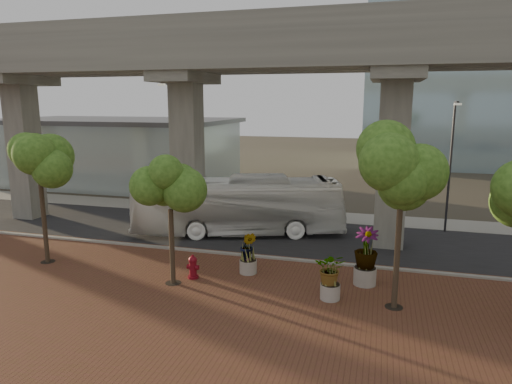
# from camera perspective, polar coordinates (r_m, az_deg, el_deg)

# --- Properties ---
(ground) EXTENTS (160.00, 160.00, 0.00)m
(ground) POSITION_cam_1_polar(r_m,az_deg,el_deg) (25.45, 2.40, -6.92)
(ground) COLOR #3B372A
(ground) RESTS_ON ground
(brick_plaza) EXTENTS (70.00, 13.00, 0.06)m
(brick_plaza) POSITION_cam_1_polar(r_m,az_deg,el_deg) (18.28, -3.54, -14.36)
(brick_plaza) COLOR brown
(brick_plaza) RESTS_ON ground
(asphalt_road) EXTENTS (90.00, 8.00, 0.04)m
(asphalt_road) POSITION_cam_1_polar(r_m,az_deg,el_deg) (27.30, 3.37, -5.62)
(asphalt_road) COLOR black
(asphalt_road) RESTS_ON ground
(curb_strip) EXTENTS (70.00, 0.25, 0.16)m
(curb_strip) POSITION_cam_1_polar(r_m,az_deg,el_deg) (23.58, 1.28, -8.20)
(curb_strip) COLOR gray
(curb_strip) RESTS_ON ground
(far_sidewalk) EXTENTS (90.00, 3.00, 0.06)m
(far_sidewalk) POSITION_cam_1_polar(r_m,az_deg,el_deg) (32.51, 5.44, -2.88)
(far_sidewalk) COLOR gray
(far_sidewalk) RESTS_ON ground
(transit_viaduct) EXTENTS (72.00, 5.60, 12.40)m
(transit_viaduct) POSITION_cam_1_polar(r_m,az_deg,el_deg) (26.15, 3.56, 9.81)
(transit_viaduct) COLOR gray
(transit_viaduct) RESTS_ON ground
(station_pavilion) EXTENTS (23.00, 13.00, 6.30)m
(station_pavilion) POSITION_cam_1_polar(r_m,az_deg,el_deg) (47.29, -17.16, 5.01)
(station_pavilion) COLOR #A2B5BA
(station_pavilion) RESTS_ON ground
(transit_bus) EXTENTS (12.89, 6.53, 3.51)m
(transit_bus) POSITION_cam_1_polar(r_m,az_deg,el_deg) (27.50, -2.20, -1.75)
(transit_bus) COLOR white
(transit_bus) RESTS_ON ground
(fire_hydrant) EXTENTS (0.55, 0.49, 1.10)m
(fire_hydrant) POSITION_cam_1_polar(r_m,az_deg,el_deg) (21.07, -7.89, -9.26)
(fire_hydrant) COLOR maroon
(fire_hydrant) RESTS_ON ground
(planter_front) EXTENTS (1.80, 1.80, 1.98)m
(planter_front) POSITION_cam_1_polar(r_m,az_deg,el_deg) (18.78, 9.33, -9.69)
(planter_front) COLOR gray
(planter_front) RESTS_ON ground
(planter_right) EXTENTS (2.39, 2.39, 2.56)m
(planter_right) POSITION_cam_1_polar(r_m,az_deg,el_deg) (20.41, 13.59, -7.12)
(planter_right) COLOR #A69F96
(planter_right) RESTS_ON ground
(planter_left) EXTENTS (1.81, 1.81, 1.99)m
(planter_left) POSITION_cam_1_polar(r_m,az_deg,el_deg) (21.24, -0.99, -7.04)
(planter_left) COLOR #AFA79E
(planter_left) RESTS_ON ground
(street_tree_far_west) EXTENTS (3.66, 3.66, 6.78)m
(street_tree_far_west) POSITION_cam_1_polar(r_m,az_deg,el_deg) (24.21, -25.54, 3.54)
(street_tree_far_west) COLOR #4A392A
(street_tree_far_west) RESTS_ON ground
(street_tree_near_west) EXTENTS (3.23, 3.23, 5.76)m
(street_tree_near_west) POSITION_cam_1_polar(r_m,az_deg,el_deg) (19.64, -10.73, 0.46)
(street_tree_near_west) COLOR #4A392A
(street_tree_near_west) RESTS_ON ground
(street_tree_near_east) EXTENTS (3.45, 3.45, 6.88)m
(street_tree_near_east) POSITION_cam_1_polar(r_m,az_deg,el_deg) (17.59, 17.82, 2.25)
(street_tree_near_east) COLOR #4A392A
(street_tree_near_east) RESTS_ON ground
(streetlamp_west) EXTENTS (0.46, 1.33, 9.19)m
(streetlamp_west) POSITION_cam_1_polar(r_m,az_deg,el_deg) (32.67, -10.65, 6.53)
(streetlamp_west) COLOR #302F34
(streetlamp_west) RESTS_ON ground
(streetlamp_east) EXTENTS (0.39, 1.15, 7.92)m
(streetlamp_east) POSITION_cam_1_polar(r_m,az_deg,el_deg) (29.65, 23.20, 3.93)
(streetlamp_east) COLOR #2C2C31
(streetlamp_east) RESTS_ON ground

